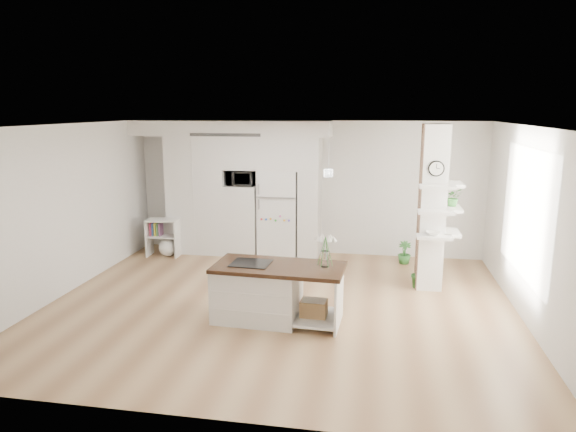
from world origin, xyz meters
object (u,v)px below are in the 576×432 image
refrigerator (279,213)px  floor_plant_a (420,273)px  kitchen_island (265,290)px  bookshelf (165,240)px

refrigerator → floor_plant_a: 3.15m
floor_plant_a → kitchen_island: bearing=-142.9°
kitchen_island → bookshelf: bearing=137.1°
kitchen_island → bookshelf: size_ratio=2.43×
bookshelf → floor_plant_a: bookshelf is taller
refrigerator → kitchen_island: (0.43, -3.24, -0.45)m
bookshelf → kitchen_island: bearing=-47.8°
kitchen_island → bookshelf: 3.86m
kitchen_island → bookshelf: kitchen_island is taller
kitchen_island → refrigerator: bearing=100.5°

